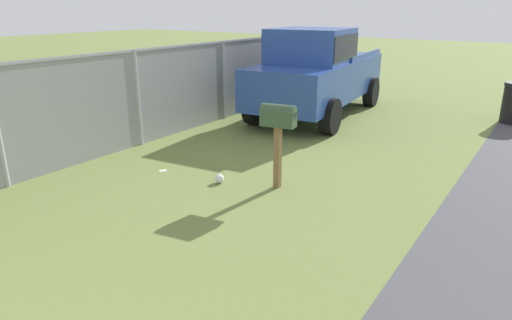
{
  "coord_description": "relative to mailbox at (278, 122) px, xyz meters",
  "views": [
    {
      "loc": [
        1.15,
        -2.15,
        2.56
      ],
      "look_at": [
        5.36,
        0.68,
        0.84
      ],
      "focal_mm": 31.89,
      "sensor_mm": 36.0,
      "label": 1
    }
  ],
  "objects": [
    {
      "name": "litter_wrapper_midfield_a",
      "position": [
        -0.44,
        1.92,
        -1.0
      ],
      "size": [
        0.15,
        0.14,
        0.01
      ],
      "primitive_type": "cube",
      "rotation": [
        0.0,
        0.0,
        5.63
      ],
      "color": "silver",
      "rests_on": "ground"
    },
    {
      "name": "litter_bag_midfield_b",
      "position": [
        -0.35,
        0.82,
        -0.93
      ],
      "size": [
        0.14,
        0.14,
        0.14
      ],
      "primitive_type": "sphere",
      "color": "silver",
      "rests_on": "ground"
    },
    {
      "name": "mailbox",
      "position": [
        0.0,
        0.0,
        0.0
      ],
      "size": [
        0.28,
        0.53,
        1.25
      ],
      "rotation": [
        0.0,
        0.0,
        0.16
      ],
      "color": "brown",
      "rests_on": "ground"
    },
    {
      "name": "fence_section",
      "position": [
        0.42,
        3.36,
        -0.02
      ],
      "size": [
        15.95,
        0.07,
        1.81
      ],
      "color": "#9EA3A8",
      "rests_on": "ground"
    },
    {
      "name": "pickup_truck",
      "position": [
        4.51,
        1.67,
        0.1
      ],
      "size": [
        5.08,
        2.45,
        2.09
      ],
      "rotation": [
        0.0,
        0.0,
        3.24
      ],
      "color": "#284793",
      "rests_on": "ground"
    }
  ]
}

